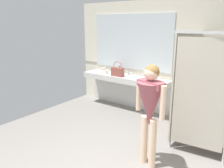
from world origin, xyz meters
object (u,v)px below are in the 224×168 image
at_px(paper_cup, 107,72).
at_px(soap_dispenser, 120,70).
at_px(person_standing, 150,104).
at_px(handbag, 118,71).

bearing_deg(paper_cup, soap_dispenser, 38.33).
relative_size(person_standing, soap_dispenser, 8.14).
distance_m(handbag, paper_cup, 0.42).
bearing_deg(soap_dispenser, person_standing, -46.31).
relative_size(handbag, soap_dispenser, 1.92).
distance_m(handbag, soap_dispenser, 0.33).
relative_size(person_standing, handbag, 4.24).
bearing_deg(handbag, paper_cup, 168.88).
bearing_deg(person_standing, handbag, 136.06).
bearing_deg(handbag, soap_dispenser, 115.13).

